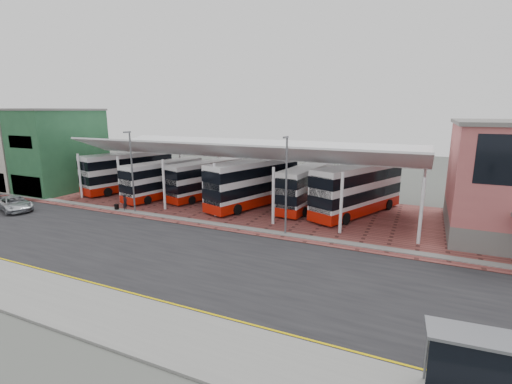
% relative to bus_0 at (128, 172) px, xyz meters
% --- Properties ---
extents(ground, '(140.00, 140.00, 0.00)m').
position_rel_bus_0_xyz_m(ground, '(22.12, -14.19, -2.43)').
color(ground, '#454842').
extents(road, '(120.00, 14.00, 0.02)m').
position_rel_bus_0_xyz_m(road, '(22.12, -15.19, -2.42)').
color(road, black).
rests_on(road, ground).
extents(forecourt, '(72.00, 16.00, 0.06)m').
position_rel_bus_0_xyz_m(forecourt, '(24.12, -1.19, -2.40)').
color(forecourt, brown).
rests_on(forecourt, ground).
extents(sidewalk, '(120.00, 4.00, 0.14)m').
position_rel_bus_0_xyz_m(sidewalk, '(22.12, -23.19, -2.36)').
color(sidewalk, slate).
rests_on(sidewalk, ground).
extents(north_kerb, '(120.00, 0.80, 0.14)m').
position_rel_bus_0_xyz_m(north_kerb, '(22.12, -7.99, -2.36)').
color(north_kerb, slate).
rests_on(north_kerb, ground).
extents(yellow_line_near, '(120.00, 0.12, 0.01)m').
position_rel_bus_0_xyz_m(yellow_line_near, '(22.12, -21.19, -2.40)').
color(yellow_line_near, '#D4B200').
rests_on(yellow_line_near, road).
extents(yellow_line_far, '(120.00, 0.12, 0.01)m').
position_rel_bus_0_xyz_m(yellow_line_far, '(22.12, -20.89, -2.40)').
color(yellow_line_far, '#D4B200').
rests_on(yellow_line_far, road).
extents(canopy, '(37.00, 11.63, 7.07)m').
position_rel_bus_0_xyz_m(canopy, '(16.12, -0.25, 3.37)').
color(canopy, white).
rests_on(canopy, ground).
extents(shop_green, '(6.40, 10.20, 10.22)m').
position_rel_bus_0_xyz_m(shop_green, '(-7.88, -3.22, 2.69)').
color(shop_green, '#295D37').
rests_on(shop_green, ground).
extents(shop_cream, '(6.40, 10.20, 10.22)m').
position_rel_bus_0_xyz_m(shop_cream, '(-14.38, -3.22, 2.69)').
color(shop_cream, '#BDB1A2').
rests_on(shop_cream, ground).
extents(lamp_west, '(0.16, 0.90, 8.07)m').
position_rel_bus_0_xyz_m(lamp_west, '(8.12, -7.92, 1.93)').
color(lamp_west, slate).
rests_on(lamp_west, ground).
extents(lamp_east, '(0.16, 0.90, 8.07)m').
position_rel_bus_0_xyz_m(lamp_east, '(24.12, -7.92, 1.93)').
color(lamp_east, slate).
rests_on(lamp_east, ground).
extents(bus_0, '(5.60, 11.84, 4.76)m').
position_rel_bus_0_xyz_m(bus_0, '(0.00, 0.00, 0.00)').
color(bus_0, white).
rests_on(bus_0, forecourt).
extents(bus_1, '(4.46, 10.47, 4.21)m').
position_rel_bus_0_xyz_m(bus_1, '(6.66, -1.45, -0.28)').
color(bus_1, white).
rests_on(bus_1, forecourt).
extents(bus_2, '(4.95, 10.50, 4.22)m').
position_rel_bus_0_xyz_m(bus_2, '(11.19, 0.58, -0.27)').
color(bus_2, white).
rests_on(bus_2, forecourt).
extents(bus_3, '(6.20, 12.02, 4.85)m').
position_rel_bus_0_xyz_m(bus_3, '(17.73, -0.49, 0.04)').
color(bus_3, white).
rests_on(bus_3, forecourt).
extents(bus_4, '(3.33, 10.68, 4.33)m').
position_rel_bus_0_xyz_m(bus_4, '(23.07, 1.11, -0.21)').
color(bus_4, white).
rests_on(bus_4, forecourt).
extents(bus_5, '(7.14, 11.91, 4.86)m').
position_rel_bus_0_xyz_m(bus_5, '(28.31, 0.82, 0.05)').
color(bus_5, white).
rests_on(bus_5, forecourt).
extents(silver_car, '(5.75, 3.89, 1.46)m').
position_rel_bus_0_xyz_m(silver_car, '(-3.66, -12.38, -1.67)').
color(silver_car, silver).
rests_on(silver_car, road).
extents(pedestrian, '(0.52, 0.69, 1.69)m').
position_rel_bus_0_xyz_m(pedestrian, '(6.84, -7.84, -1.52)').
color(pedestrian, black).
rests_on(pedestrian, forecourt).
extents(suitcase, '(0.37, 0.26, 0.63)m').
position_rel_bus_0_xyz_m(suitcase, '(5.91, -8.11, -2.05)').
color(suitcase, black).
rests_on(suitcase, forecourt).
extents(bus_shelter, '(3.27, 1.69, 2.53)m').
position_rel_bus_0_xyz_m(bus_shelter, '(36.47, -22.28, -0.71)').
color(bus_shelter, black).
rests_on(bus_shelter, sidewalk).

